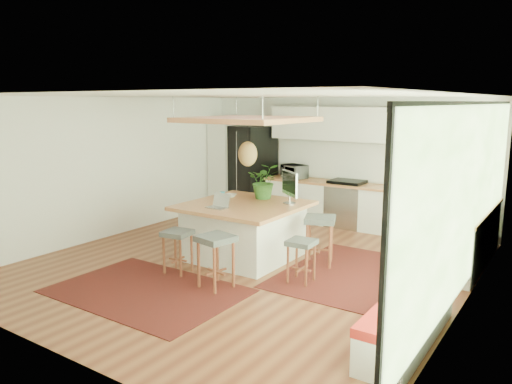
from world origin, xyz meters
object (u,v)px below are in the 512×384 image
Objects in this scene: stool_near_left at (178,251)px; microwave at (294,170)px; fridge at (251,174)px; monitor at (290,188)px; laptop at (217,201)px; stool_right_back at (319,243)px; stool_left_side at (195,227)px; stool_near_right at (216,264)px; island_plant at (265,185)px; stool_right_front at (301,259)px; island at (244,231)px.

microwave is at bearing 93.97° from stool_near_left.
monitor is at bearing -26.20° from fridge.
fridge is at bearing 119.15° from laptop.
stool_left_side is at bearing -171.79° from stool_right_back.
stool_near_right is at bearing -54.65° from microwave.
stool_left_side is 1.05× the size of monitor.
microwave is at bearing 107.31° from island_plant.
stool_right_back is (-0.14, 0.87, 0.00)m from stool_right_front.
stool_near_left is 2.26m from stool_right_back.
laptop is 3.46m from microwave.
fridge is at bearing 133.27° from stool_right_front.
stool_right_back is 1.79m from laptop.
monitor reaches higher than island_plant.
laptop is at bearing -179.23° from stool_right_front.
stool_near_left is (-0.40, -1.20, -0.11)m from island.
island_plant is at bearing -155.71° from monitor.
stool_near_left reaches higher than stool_left_side.
stool_right_front is at bearing 21.56° from stool_near_left.
fridge is 3.07m from island_plant.
stool_near_right is 2.19× the size of laptop.
stool_near_right reaches higher than stool_near_left.
laptop is at bearing -147.54° from stool_right_back.
fridge is 1.21m from microwave.
island is 0.80m from laptop.
island_plant is (0.04, 0.57, 0.71)m from island.
island reaches higher than stool_right_back.
monitor is 0.60m from island_plant.
laptop is at bearing -44.70° from fridge.
stool_near_left is 0.88× the size of stool_near_right.
laptop is at bearing -107.72° from island.
island is 0.91m from island_plant.
fridge is 5.85× the size of laptop.
stool_right_back is at bearing 35.31° from laptop.
fridge is 3.08m from stool_left_side.
island is 5.28× the size of laptop.
stool_right_back is at bearing -32.79° from microwave.
stool_near_left is at bearing -65.91° from microwave.
laptop is (1.72, -3.47, 0.12)m from fridge.
stool_near_right is 1.98m from monitor.
island_plant is at bearing -52.57° from microwave.
fridge is 3.54m from island.
monitor is 2.80m from microwave.
stool_near_left is 1.05× the size of stool_right_front.
stool_right_back is 2.28× the size of laptop.
monitor is (1.74, 0.40, 0.83)m from stool_left_side.
fridge is 3.40× the size of monitor.
island is 2.92× the size of island_plant.
island_plant is (-1.33, 1.07, 0.82)m from stool_right_front.
laptop is 1.24m from monitor.
stool_right_back is 1.26× the size of stool_left_side.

